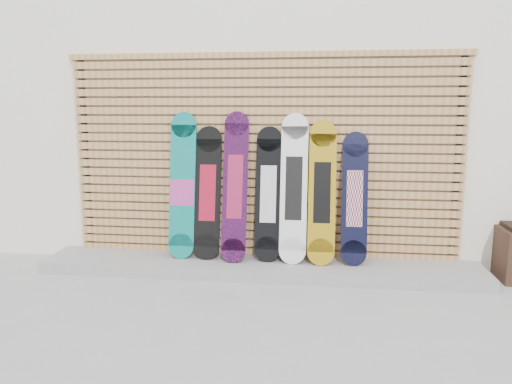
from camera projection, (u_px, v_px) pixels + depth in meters
ground at (267, 297)px, 4.60m from camera, size 80.00×80.00×0.00m
building at (324, 102)px, 7.66m from camera, size 12.00×5.00×3.60m
concrete_step at (259, 267)px, 5.28m from camera, size 4.60×0.70×0.12m
slat_wall at (263, 156)px, 5.37m from camera, size 4.26×0.08×2.29m
snowboard_0 at (182, 186)px, 5.35m from camera, size 0.28×0.30×1.56m
snowboard_1 at (208, 193)px, 5.33m from camera, size 0.28×0.30×1.41m
snowboard_2 at (235, 187)px, 5.24m from camera, size 0.26×0.37×1.57m
snowboard_3 at (268, 194)px, 5.25m from camera, size 0.27×0.30×1.41m
snowboard_4 at (294, 188)px, 5.19m from camera, size 0.28×0.34×1.55m
snowboard_5 at (322, 193)px, 5.15m from camera, size 0.28×0.35×1.47m
snowboard_6 at (355, 199)px, 5.13m from camera, size 0.27×0.32×1.36m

